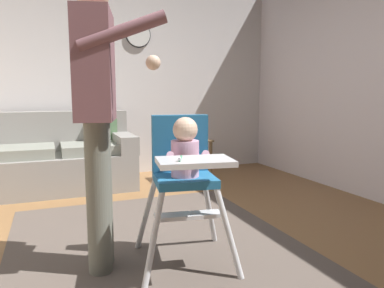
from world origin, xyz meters
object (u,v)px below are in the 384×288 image
Objects in this scene: high_chair at (184,163)px; adult_standing at (98,109)px; couch at (59,159)px; sippy_cup at (190,135)px; side_table at (192,151)px; wall_clock at (138,35)px.

adult_standing reaches higher than high_chair.
couch is 16.54× the size of sippy_cup.
high_chair is (0.68, -2.24, 0.31)m from couch.
high_chair reaches higher than couch.
wall_clock is (-0.47, 0.72, 1.45)m from side_table.
sippy_cup is at bearing 166.98° from high_chair.
side_table is (0.84, 2.00, -0.26)m from high_chair.
sippy_cup is at bearing 80.75° from couch.
couch reaches higher than side_table.
side_table is at bearing -0.00° from sippy_cup.
adult_standing is at bearing -125.36° from side_table.
sippy_cup reaches higher than side_table.
high_chair is 2.99m from wall_clock.
wall_clock reaches higher than adult_standing.
couch is at bearing -153.89° from high_chair.
couch is 1.77× the size of high_chair.
couch is at bearing 170.91° from side_table.
sippy_cup is at bearing 68.83° from adult_standing.
adult_standing is at bearing -124.83° from sippy_cup.
sippy_cup is 1.52m from wall_clock.
high_chair is at bearing -112.15° from sippy_cup.
sippy_cup is (0.81, 2.00, -0.07)m from high_chair.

